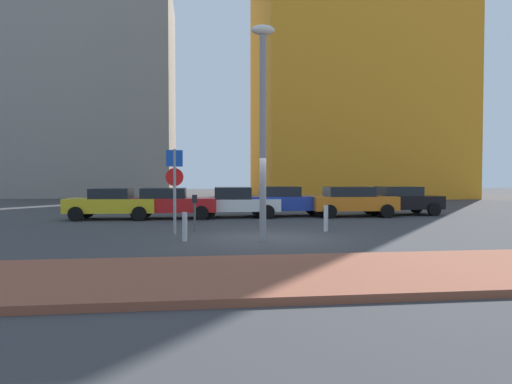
# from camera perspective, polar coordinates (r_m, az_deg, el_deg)

# --- Properties ---
(ground_plane) EXTENTS (120.00, 120.00, 0.00)m
(ground_plane) POSITION_cam_1_polar(r_m,az_deg,el_deg) (14.85, 1.25, -5.65)
(ground_plane) COLOR #38383A
(sidewalk_brick) EXTENTS (40.00, 3.83, 0.14)m
(sidewalk_brick) POSITION_cam_1_polar(r_m,az_deg,el_deg) (9.24, 6.67, -9.86)
(sidewalk_brick) COLOR brown
(sidewalk_brick) RESTS_ON ground
(parked_car_yellow) EXTENTS (4.09, 2.13, 1.41)m
(parked_car_yellow) POSITION_cam_1_polar(r_m,az_deg,el_deg) (22.33, -17.09, -1.32)
(parked_car_yellow) COLOR gold
(parked_car_yellow) RESTS_ON ground
(parked_car_red) EXTENTS (4.16, 1.99, 1.42)m
(parked_car_red) POSITION_cam_1_polar(r_m,az_deg,el_deg) (22.05, -10.47, -1.27)
(parked_car_red) COLOR red
(parked_car_red) RESTS_ON ground
(parked_car_white) EXTENTS (4.07, 2.16, 1.44)m
(parked_car_white) POSITION_cam_1_polar(r_m,az_deg,el_deg) (22.38, -2.43, -1.23)
(parked_car_white) COLOR white
(parked_car_white) RESTS_ON ground
(parked_car_blue) EXTENTS (4.20, 2.02, 1.46)m
(parked_car_blue) POSITION_cam_1_polar(r_m,az_deg,el_deg) (23.05, 3.66, -1.08)
(parked_car_blue) COLOR #1E389E
(parked_car_blue) RESTS_ON ground
(parked_car_orange) EXTENTS (4.11, 2.17, 1.45)m
(parked_car_orange) POSITION_cam_1_polar(r_m,az_deg,el_deg) (23.31, 11.57, -1.03)
(parked_car_orange) COLOR orange
(parked_car_orange) RESTS_ON ground
(parked_car_black) EXTENTS (3.94, 2.10, 1.44)m
(parked_car_black) POSITION_cam_1_polar(r_m,az_deg,el_deg) (24.85, 17.10, -0.94)
(parked_car_black) COLOR black
(parked_car_black) RESTS_ON ground
(parking_sign_post) EXTENTS (0.59, 0.17, 2.86)m
(parking_sign_post) POSITION_cam_1_polar(r_m,az_deg,el_deg) (15.88, -9.87, 1.33)
(parking_sign_post) COLOR gray
(parking_sign_post) RESTS_ON ground
(parking_meter) EXTENTS (0.18, 0.14, 1.30)m
(parking_meter) POSITION_cam_1_polar(r_m,az_deg,el_deg) (16.77, -7.46, -1.89)
(parking_meter) COLOR #4C4C51
(parking_meter) RESTS_ON ground
(street_lamp) EXTENTS (0.70, 0.36, 6.45)m
(street_lamp) POSITION_cam_1_polar(r_m,az_deg,el_deg) (14.19, 0.84, 9.53)
(street_lamp) COLOR gray
(street_lamp) RESTS_ON ground
(traffic_bollard_near) EXTENTS (0.16, 0.16, 0.93)m
(traffic_bollard_near) POSITION_cam_1_polar(r_m,az_deg,el_deg) (16.86, 8.49, -3.18)
(traffic_bollard_near) COLOR #B7B7BC
(traffic_bollard_near) RESTS_ON ground
(traffic_bollard_mid) EXTENTS (0.15, 0.15, 0.88)m
(traffic_bollard_mid) POSITION_cam_1_polar(r_m,az_deg,el_deg) (14.31, -8.65, -4.20)
(traffic_bollard_mid) COLOR #B7B7BC
(traffic_bollard_mid) RESTS_ON ground
(building_colorful_midrise) EXTENTS (18.20, 14.29, 30.83)m
(building_colorful_midrise) POSITION_cam_1_polar(r_m,az_deg,el_deg) (48.68, 11.62, 17.92)
(building_colorful_midrise) COLOR orange
(building_colorful_midrise) RESTS_ON ground
(building_under_construction) EXTENTS (15.61, 14.27, 20.93)m
(building_under_construction) POSITION_cam_1_polar(r_m,az_deg,el_deg) (51.82, -18.93, 11.26)
(building_under_construction) COLOR gray
(building_under_construction) RESTS_ON ground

